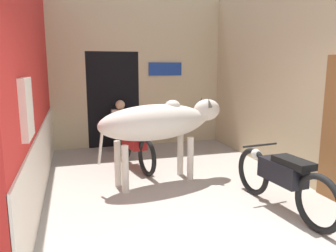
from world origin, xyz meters
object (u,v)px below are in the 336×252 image
(cow, at_px, (160,123))
(motorcycle_near, at_px, (282,178))
(plastic_stool, at_px, (134,141))
(shopkeeper_seated, at_px, (121,124))
(motorcycle_far, at_px, (134,144))

(cow, bearing_deg, motorcycle_near, -50.43)
(motorcycle_near, bearing_deg, plastic_stool, 109.01)
(cow, relative_size, shopkeeper_seated, 1.96)
(motorcycle_far, relative_size, plastic_stool, 4.82)
(cow, relative_size, motorcycle_near, 1.16)
(cow, height_order, plastic_stool, cow)
(motorcycle_near, distance_m, motorcycle_far, 2.92)
(motorcycle_near, bearing_deg, shopkeeper_seated, 112.57)
(motorcycle_near, xyz_separation_m, plastic_stool, (-1.31, 3.80, -0.26))
(cow, relative_size, motorcycle_far, 1.24)
(cow, bearing_deg, plastic_stool, 90.92)
(motorcycle_far, relative_size, shopkeeper_seated, 1.58)
(motorcycle_near, xyz_separation_m, motorcycle_far, (-1.55, 2.48, -0.02))
(motorcycle_far, bearing_deg, motorcycle_near, -58.03)
(motorcycle_far, xyz_separation_m, shopkeeper_seated, (-0.06, 1.38, 0.16))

